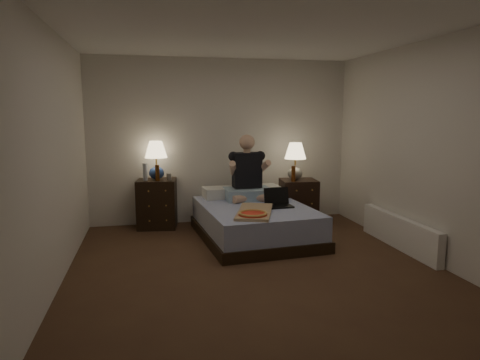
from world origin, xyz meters
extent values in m
cube|color=brown|center=(0.00, 0.00, 0.00)|extent=(4.00, 4.50, 0.00)
cube|color=white|center=(0.00, 0.00, 2.50)|extent=(4.00, 4.50, 0.00)
cube|color=silver|center=(0.00, 2.25, 1.25)|extent=(4.00, 0.00, 2.50)
cube|color=silver|center=(0.00, -2.25, 1.25)|extent=(4.00, 0.00, 2.50)
cube|color=silver|center=(-2.00, 0.00, 1.25)|extent=(0.00, 4.50, 2.50)
cube|color=silver|center=(2.00, 0.00, 1.25)|extent=(0.00, 4.50, 2.50)
cube|color=#5869B1|center=(0.26, 1.18, 0.22)|extent=(1.50, 1.90, 0.45)
cube|color=black|center=(-1.01, 2.05, 0.36)|extent=(0.62, 0.57, 0.72)
cube|color=black|center=(1.11, 1.80, 0.34)|extent=(0.57, 0.52, 0.68)
cylinder|color=#B4BECB|center=(-1.16, 1.98, 0.84)|extent=(0.07, 0.07, 0.25)
cylinder|color=#ACABA7|center=(-0.83, 1.93, 0.77)|extent=(0.07, 0.07, 0.10)
cylinder|color=#542B0C|center=(-0.99, 1.90, 0.83)|extent=(0.06, 0.06, 0.23)
cylinder|color=#632F0E|center=(0.97, 1.66, 0.80)|extent=(0.06, 0.06, 0.23)
cube|color=white|center=(1.93, 0.39, 0.20)|extent=(0.10, 1.60, 0.40)
camera|label=1|loc=(-1.11, -4.26, 1.67)|focal=32.00mm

